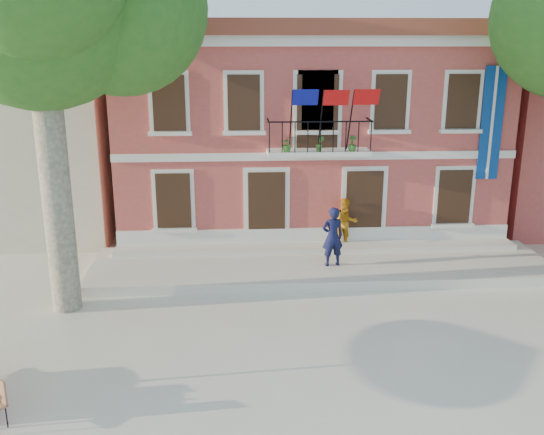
{
  "coord_description": "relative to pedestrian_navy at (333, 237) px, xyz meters",
  "views": [
    {
      "loc": [
        -0.5,
        -13.02,
        6.8
      ],
      "look_at": [
        0.43,
        3.5,
        2.0
      ],
      "focal_mm": 40.0,
      "sensor_mm": 36.0,
      "label": 1
    }
  ],
  "objects": [
    {
      "name": "neighbor_west",
      "position": [
        -11.78,
        6.93,
        2.01
      ],
      "size": [
        9.4,
        9.4,
        6.4
      ],
      "color": "beige",
      "rests_on": "ground"
    },
    {
      "name": "terrace",
      "position": [
        -0.28,
        0.33,
        -1.06
      ],
      "size": [
        14.0,
        3.4,
        0.3
      ],
      "primitive_type": "cube",
      "color": "silver",
      "rests_on": "ground"
    },
    {
      "name": "pedestrian_orange",
      "position": [
        0.68,
        1.63,
        -0.08
      ],
      "size": [
        0.9,
        0.76,
        1.66
      ],
      "primitive_type": "imported",
      "rotation": [
        0.0,
        0.0,
        0.18
      ],
      "color": "#C68017",
      "rests_on": "terrace"
    },
    {
      "name": "main_building",
      "position": [
        -0.28,
        5.92,
        2.57
      ],
      "size": [
        13.5,
        9.59,
        7.5
      ],
      "color": "#C25546",
      "rests_on": "ground"
    },
    {
      "name": "pedestrian_navy",
      "position": [
        0.0,
        0.0,
        0.0
      ],
      "size": [
        0.73,
        0.55,
        1.82
      ],
      "primitive_type": "imported",
      "rotation": [
        0.0,
        0.0,
        3.32
      ],
      "color": "#101438",
      "rests_on": "terrace"
    },
    {
      "name": "ground",
      "position": [
        -2.28,
        -4.07,
        -1.21
      ],
      "size": [
        90.0,
        90.0,
        0.0
      ],
      "primitive_type": "plane",
      "color": "beige",
      "rests_on": "ground"
    }
  ]
}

